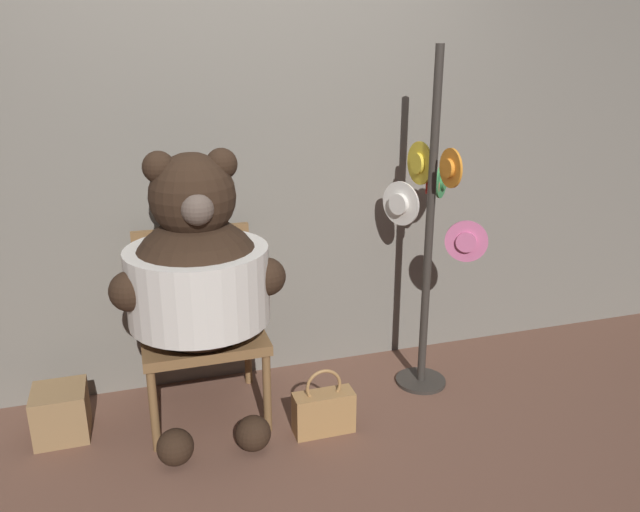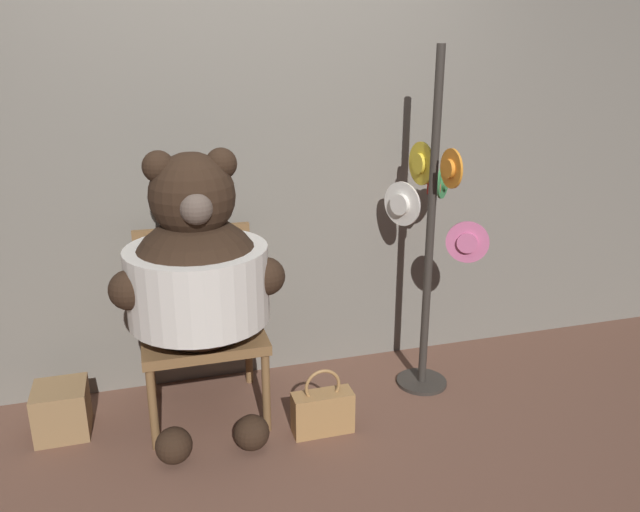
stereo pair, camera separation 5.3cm
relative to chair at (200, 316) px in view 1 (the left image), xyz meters
name	(u,v)px [view 1 (the left image)]	position (x,y,z in m)	size (l,w,h in m)	color
ground_plane	(284,443)	(0.32, -0.46, -0.51)	(14.00, 14.00, 0.00)	brown
wall_back	(243,134)	(0.32, 0.33, 0.86)	(8.00, 0.10, 2.74)	slate
chair	(200,316)	(0.00, 0.00, 0.00)	(0.59, 0.55, 0.93)	brown
teddy_bear	(198,276)	(-0.01, -0.18, 0.28)	(0.80, 0.71, 1.38)	black
hat_display_rack	(429,230)	(1.21, -0.10, 0.38)	(0.41, 0.54, 1.82)	#332D28
handbag_on_ground	(324,411)	(0.53, -0.42, -0.40)	(0.30, 0.12, 0.34)	#A87A47
wooden_crate	(61,413)	(-0.70, -0.07, -0.39)	(0.25, 0.25, 0.25)	#937047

